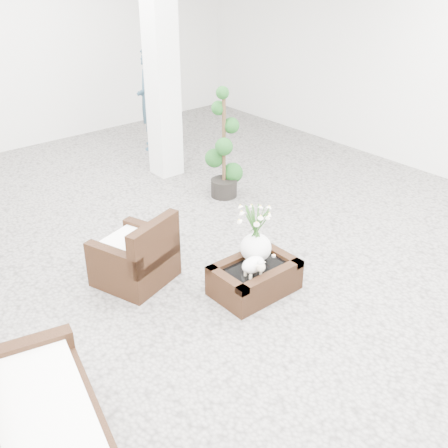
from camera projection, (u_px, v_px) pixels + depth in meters
ground at (219, 268)px, 6.43m from camera, size 11.00×11.00×0.00m
column at (161, 64)px, 8.19m from camera, size 0.40×0.40×3.50m
coffee_table at (254, 279)px, 5.93m from camera, size 0.90×0.60×0.31m
sheep_figurine at (253, 266)px, 5.67m from camera, size 0.28×0.23×0.21m
planter_narcissus at (256, 228)px, 5.79m from camera, size 0.44×0.44×0.80m
tealight at (274, 256)px, 6.03m from camera, size 0.04×0.04×0.03m
armchair at (133, 249)px, 6.02m from camera, size 0.95×0.93×0.81m
loveseat at (42, 427)px, 3.77m from camera, size 1.16×1.84×0.91m
topiary at (224, 144)px, 7.82m from camera, size 0.43×0.43×1.62m
shopper at (149, 99)px, 9.66m from camera, size 0.71×0.78×1.79m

